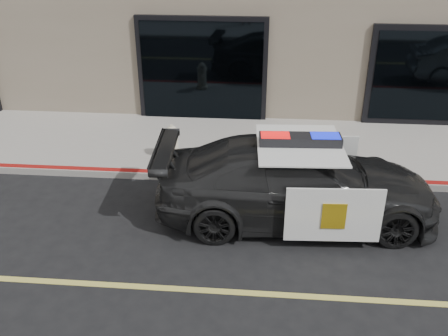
{
  "coord_description": "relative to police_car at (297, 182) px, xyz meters",
  "views": [
    {
      "loc": [
        0.7,
        -5.9,
        5.12
      ],
      "look_at": [
        -0.01,
        2.2,
        1.0
      ],
      "focal_mm": 40.0,
      "sensor_mm": 36.0,
      "label": 1
    }
  ],
  "objects": [
    {
      "name": "sidewalk_n",
      "position": [
        -1.34,
        3.03,
        -0.68
      ],
      "size": [
        60.0,
        3.5,
        0.15
      ],
      "primitive_type": "cube",
      "color": "gray",
      "rests_on": "ground"
    },
    {
      "name": "ground",
      "position": [
        -1.34,
        -2.22,
        -0.76
      ],
      "size": [
        120.0,
        120.0,
        0.0
      ],
      "primitive_type": "plane",
      "color": "black",
      "rests_on": "ground"
    },
    {
      "name": "fire_hydrant",
      "position": [
        -2.69,
        1.97,
        -0.21
      ],
      "size": [
        0.38,
        0.53,
        0.85
      ],
      "color": "beige",
      "rests_on": "sidewalk_n"
    },
    {
      "name": "police_car",
      "position": [
        0.0,
        0.0,
        0.0
      ],
      "size": [
        2.68,
        5.39,
        1.69
      ],
      "color": "black",
      "rests_on": "ground"
    }
  ]
}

